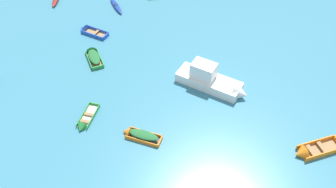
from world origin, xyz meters
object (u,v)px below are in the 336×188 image
rowboat_green_back_row_center (93,55)px  rowboat_orange_foreground_center (138,134)px  rowboat_blue_far_left (89,31)px  motor_launch_white_near_camera (213,81)px  rowboat_orange_outer_left (309,151)px  rowboat_green_distant_center (84,123)px  kayak_deep_blue_midfield_left (116,6)px

rowboat_green_back_row_center → rowboat_orange_foreground_center: bearing=-51.0°
rowboat_orange_foreground_center → rowboat_blue_far_left: 13.29m
rowboat_blue_far_left → rowboat_orange_foreground_center: bearing=-54.4°
rowboat_orange_foreground_center → rowboat_green_back_row_center: size_ratio=1.00×
motor_launch_white_near_camera → rowboat_green_back_row_center: size_ratio=2.06×
rowboat_blue_far_left → motor_launch_white_near_camera: bearing=-21.8°
rowboat_orange_outer_left → rowboat_green_back_row_center: rowboat_orange_outer_left is taller
rowboat_orange_foreground_center → motor_launch_white_near_camera: size_ratio=0.48×
rowboat_green_distant_center → rowboat_green_back_row_center: rowboat_green_back_row_center is taller
rowboat_green_distant_center → kayak_deep_blue_midfield_left: rowboat_green_distant_center is taller
rowboat_orange_foreground_center → kayak_deep_blue_midfield_left: size_ratio=0.98×
rowboat_orange_foreground_center → rowboat_blue_far_left: bearing=125.6°
rowboat_green_distant_center → rowboat_green_back_row_center: (-2.05, 7.24, 0.12)m
rowboat_green_distant_center → motor_launch_white_near_camera: (8.36, 5.72, 0.51)m
rowboat_green_distant_center → rowboat_green_back_row_center: 7.52m
rowboat_orange_foreground_center → rowboat_green_distant_center: rowboat_orange_foreground_center is taller
rowboat_orange_foreground_center → rowboat_green_back_row_center: bearing=129.0°
rowboat_blue_far_left → motor_launch_white_near_camera: size_ratio=0.50×
rowboat_orange_foreground_center → motor_launch_white_near_camera: bearing=53.6°
rowboat_green_distant_center → rowboat_orange_outer_left: size_ratio=0.82×
rowboat_blue_far_left → motor_launch_white_near_camera: (12.12, -4.86, 0.47)m
rowboat_green_distant_center → kayak_deep_blue_midfield_left: 15.47m
rowboat_green_distant_center → motor_launch_white_near_camera: bearing=34.4°
rowboat_blue_far_left → kayak_deep_blue_midfield_left: rowboat_blue_far_left is taller
rowboat_orange_foreground_center → rowboat_orange_outer_left: bearing=5.4°
rowboat_orange_foreground_center → rowboat_green_back_row_center: 9.60m
rowboat_green_back_row_center → rowboat_blue_far_left: bearing=117.1°
rowboat_orange_foreground_center → rowboat_blue_far_left: rowboat_blue_far_left is taller
rowboat_blue_far_left → rowboat_green_back_row_center: (1.71, -3.34, 0.08)m
rowboat_green_distant_center → rowboat_orange_outer_left: (15.31, 0.84, 0.07)m
rowboat_orange_foreground_center → rowboat_green_back_row_center: (-6.04, 7.46, 0.01)m
rowboat_orange_outer_left → rowboat_green_back_row_center: 18.50m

